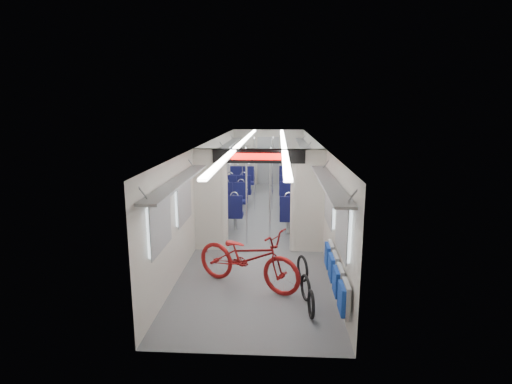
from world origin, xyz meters
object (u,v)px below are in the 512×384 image
bike_hoop_b (305,289)px  stanchion_far_left (255,174)px  bike_hoop_a (311,306)px  seat_bay_far_right (292,183)px  stanchion_far_right (272,174)px  stanchion_near_right (270,196)px  stanchion_near_left (246,197)px  bicycle (248,257)px  bike_hoop_c (302,270)px  flip_bench (336,274)px  seat_bay_far_left (240,183)px  seat_bay_near_left (230,203)px  seat_bay_near_right (296,205)px

bike_hoop_b → stanchion_far_left: stanchion_far_left is taller
bike_hoop_a → seat_bay_far_right: size_ratio=0.20×
seat_bay_far_right → stanchion_far_right: size_ratio=0.97×
stanchion_near_right → bike_hoop_a: bearing=-78.3°
stanchion_near_left → stanchion_far_right: (0.55, 3.29, 0.00)m
bicycle → bike_hoop_c: bicycle is taller
bike_hoop_a → bike_hoop_b: bearing=94.8°
flip_bench → bike_hoop_a: bearing=-140.2°
seat_bay_far_right → stanchion_far_right: 1.82m
bicycle → seat_bay_far_left: bearing=33.7°
bicycle → seat_bay_far_left: size_ratio=0.98×
bike_hoop_b → seat_bay_near_left: (-1.83, 4.69, 0.33)m
flip_bench → bike_hoop_b: 0.64m
seat_bay_far_left → seat_bay_far_right: (1.87, -0.02, 0.01)m
stanchion_near_left → stanchion_far_left: same height
stanchion_near_right → stanchion_far_left: bearing=99.8°
bike_hoop_c → flip_bench: bearing=-65.2°
flip_bench → stanchion_far_right: bearing=99.9°
stanchion_near_left → stanchion_near_right: 0.55m
flip_bench → seat_bay_near_left: 5.43m
stanchion_near_left → stanchion_far_left: (-0.00, 3.22, 0.00)m
bike_hoop_b → stanchion_near_left: stanchion_near_left is taller
bicycle → bike_hoop_c: size_ratio=4.17×
bike_hoop_c → stanchion_near_right: 2.38m
stanchion_near_right → stanchion_far_left: 3.22m
bike_hoop_c → seat_bay_near_left: size_ratio=0.26×
seat_bay_far_right → stanchion_near_left: 5.06m
bike_hoop_b → seat_bay_far_left: bearing=103.4°
bike_hoop_b → seat_bay_far_right: bearing=89.7°
flip_bench → seat_bay_far_left: size_ratio=0.97×
flip_bench → seat_bay_far_left: (-2.29, 7.93, -0.03)m
seat_bay_far_left → stanchion_near_left: stanchion_near_left is taller
bike_hoop_c → stanchion_near_right: size_ratio=0.22×
bike_hoop_a → seat_bay_far_right: 8.26m
flip_bench → stanchion_near_right: stanchion_near_right is taller
bicycle → stanchion_far_right: stanchion_far_right is taller
seat_bay_far_left → seat_bay_near_right: bearing=-59.4°
seat_bay_near_left → stanchion_near_right: (1.17, -1.84, 0.62)m
bicycle → bike_hoop_c: bearing=-48.2°
stanchion_near_right → seat_bay_far_right: bearing=81.8°
flip_bench → stanchion_near_right: bearing=109.9°
stanchion_far_left → stanchion_near_left: bearing=-90.0°
bike_hoop_b → bike_hoop_a: bearing=-85.2°
bike_hoop_b → seat_bay_near_left: 5.04m
seat_bay_near_right → stanchion_near_right: (-0.70, -1.68, 0.60)m
seat_bay_near_right → stanchion_far_left: stanchion_far_left is taller
flip_bench → stanchion_near_left: (-1.66, 3.04, 0.57)m
seat_bay_far_right → stanchion_far_left: size_ratio=0.97×
bike_hoop_a → stanchion_far_right: size_ratio=0.20×
bike_hoop_b → stanchion_near_right: (-0.66, 2.85, 0.95)m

